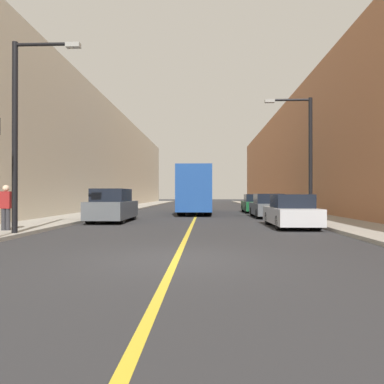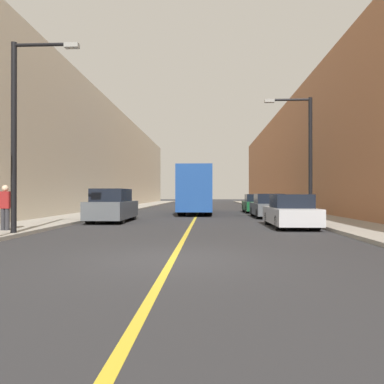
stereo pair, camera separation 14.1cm
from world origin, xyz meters
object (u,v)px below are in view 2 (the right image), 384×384
Objects in this scene: car_right_far at (256,204)px; pedestrian at (5,207)px; bus at (196,189)px; street_lamp_left at (20,123)px; parked_suv_left at (112,206)px; car_right_mid at (268,207)px; street_lamp_right at (306,150)px; car_right_near at (290,212)px.

pedestrian is at bearing -124.40° from car_right_far.
bus is 17.69m from street_lamp_left.
street_lamp_left is at bearing -101.26° from parked_suv_left.
bus is at bearing 132.74° from car_right_mid.
car_right_mid is 2.67× the size of pedestrian.
street_lamp_left reaches higher than street_lamp_right.
pedestrian is (-6.78, -15.65, -0.84)m from bus.
parked_suv_left is at bearing 68.27° from pedestrian.
pedestrian reaches higher than parked_suv_left.
parked_suv_left reaches higher than car_right_near.
street_lamp_left is at bearing -41.90° from pedestrian.
bus is at bearing 120.41° from street_lamp_right.
bus is at bearing 70.99° from street_lamp_left.
car_right_near is at bearing -18.58° from parked_suv_left.
parked_suv_left is 10.02m from car_right_mid.
street_lamp_left is 3.94× the size of pedestrian.
street_lamp_right reaches higher than pedestrian.
pedestrian reaches higher than car_right_mid.
parked_suv_left is at bearing -130.44° from car_right_far.
parked_suv_left is 1.04× the size of car_right_near.
car_right_mid is (0.14, 7.22, 0.01)m from car_right_near.
street_lamp_right is at bearing -84.33° from car_right_far.
car_right_mid is 1.04× the size of car_right_far.
car_right_far is at bearing 95.67° from street_lamp_right.
street_lamp_left is at bearing -158.04° from car_right_near.
car_right_near is 1.02× the size of car_right_far.
parked_suv_left is 8.00m from street_lamp_left.
parked_suv_left is 14.04m from car_right_far.
pedestrian reaches higher than car_right_near.
car_right_mid is (9.09, 4.21, -0.15)m from parked_suv_left.
parked_suv_left reaches higher than car_right_mid.
car_right_mid is at bearing 88.90° from car_right_near.
street_lamp_left is (-10.39, -4.19, 3.34)m from car_right_near.
car_right_far is 0.65× the size of street_lamp_left.
parked_suv_left is at bearing 161.42° from car_right_near.
car_right_near is 7.22m from car_right_mid.
car_right_far is (0.01, 6.48, -0.01)m from car_right_mid.
car_right_mid is at bearing 42.07° from pedestrian.
car_right_mid is (4.80, -5.20, -1.18)m from bus.
bus reaches higher than parked_suv_left.
car_right_far is 2.56× the size of pedestrian.
car_right_far is at bearing 14.85° from bus.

